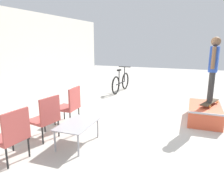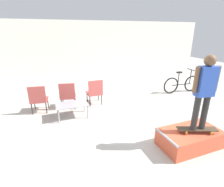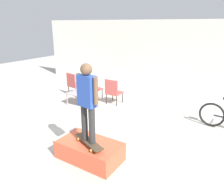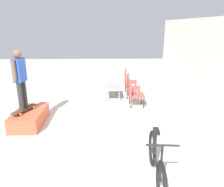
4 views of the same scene
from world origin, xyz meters
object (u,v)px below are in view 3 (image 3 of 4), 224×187
(coffee_table, at_px, (80,95))
(patio_chair_left, at_px, (74,83))
(skateboard_on_ramp, at_px, (89,142))
(skate_ramp_box, at_px, (90,150))
(patio_chair_center, at_px, (92,87))
(person_skater, at_px, (87,98))
(patio_chair_right, at_px, (113,91))

(coffee_table, distance_m, patio_chair_left, 1.21)
(patio_chair_left, bearing_deg, skateboard_on_ramp, 144.11)
(skate_ramp_box, relative_size, patio_chair_center, 1.50)
(person_skater, xyz_separation_m, patio_chair_left, (-3.35, 3.28, -0.96))
(person_skater, bearing_deg, coffee_table, 141.58)
(patio_chair_right, bearing_deg, skateboard_on_ramp, 113.41)
(skate_ramp_box, relative_size, skateboard_on_ramp, 1.59)
(patio_chair_right, bearing_deg, patio_chair_center, -0.68)
(coffee_table, relative_size, patio_chair_left, 1.02)
(patio_chair_left, distance_m, patio_chair_right, 1.89)
(patio_chair_right, bearing_deg, person_skater, 113.41)
(person_skater, relative_size, patio_chair_left, 1.74)
(coffee_table, height_order, patio_chair_center, patio_chair_center)
(skate_ramp_box, bearing_deg, patio_chair_left, 135.88)
(patio_chair_left, xyz_separation_m, patio_chair_center, (0.93, 0.00, 0.00))
(person_skater, xyz_separation_m, coffee_table, (-2.40, 2.55, -1.07))
(coffee_table, distance_m, patio_chair_right, 1.20)
(skateboard_on_ramp, height_order, patio_chair_left, patio_chair_left)
(skateboard_on_ramp, relative_size, patio_chair_center, 0.94)
(person_skater, distance_m, patio_chair_left, 4.79)
(skate_ramp_box, relative_size, patio_chair_right, 1.50)
(skateboard_on_ramp, xyz_separation_m, person_skater, (0.00, -0.00, 0.97))
(patio_chair_left, bearing_deg, person_skater, 144.11)
(skate_ramp_box, distance_m, patio_chair_left, 4.58)
(skate_ramp_box, distance_m, person_skater, 1.26)
(patio_chair_center, relative_size, patio_chair_right, 1.00)
(patio_chair_center, distance_m, patio_chair_right, 0.96)
(patio_chair_center, bearing_deg, patio_chair_left, 11.64)
(skateboard_on_ramp, bearing_deg, patio_chair_center, 148.41)
(skate_ramp_box, bearing_deg, coffee_table, 133.52)
(skateboard_on_ramp, distance_m, patio_chair_right, 3.59)
(person_skater, height_order, patio_chair_right, person_skater)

